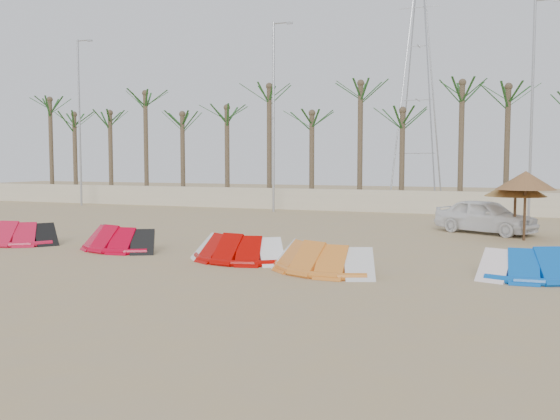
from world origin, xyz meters
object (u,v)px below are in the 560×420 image
at_px(kite_blue, 543,262).
at_px(car, 485,216).
at_px(kite_orange, 323,256).
at_px(kite_red_mid, 122,237).
at_px(kite_red_left, 19,232).
at_px(parasol_mid, 526,180).
at_px(kite_red_right, 240,247).
at_px(parasol_left, 516,188).

relative_size(kite_blue, car, 0.88).
bearing_deg(car, kite_orange, -170.36).
distance_m(kite_red_mid, car, 14.63).
bearing_deg(kite_blue, kite_red_left, 179.37).
bearing_deg(kite_orange, parasol_mid, 60.87).
height_order(kite_red_mid, parasol_mid, parasol_mid).
bearing_deg(kite_red_left, kite_blue, -0.63).
height_order(kite_red_mid, car, car).
distance_m(kite_red_mid, kite_blue, 13.16).
distance_m(kite_red_left, parasol_mid, 18.77).
distance_m(kite_red_left, kite_red_mid, 4.35).
distance_m(kite_orange, kite_blue, 5.66).
height_order(kite_red_right, car, car).
xyz_separation_m(kite_orange, parasol_left, (4.67, 9.96, 1.54)).
xyz_separation_m(kite_red_left, kite_red_right, (9.11, -0.53, -0.00)).
relative_size(kite_red_left, kite_red_mid, 0.98).
bearing_deg(parasol_left, kite_red_mid, -145.31).
distance_m(kite_red_mid, kite_orange, 7.75).
xyz_separation_m(kite_blue, parasol_left, (-0.87, 8.86, 1.54)).
bearing_deg(parasol_left, kite_red_left, -152.47).
height_order(kite_red_mid, kite_orange, same).
xyz_separation_m(kite_red_right, parasol_left, (7.52, 9.20, 1.54)).
bearing_deg(parasol_left, parasol_mid, -68.55).
xyz_separation_m(kite_orange, car, (3.52, 10.94, 0.30)).
bearing_deg(kite_blue, parasol_mid, 93.68).
height_order(kite_red_right, kite_orange, same).
relative_size(kite_red_left, parasol_mid, 1.33).
relative_size(kite_red_right, car, 0.78).
distance_m(kite_red_right, parasol_left, 11.98).
bearing_deg(kite_red_left, kite_red_mid, 2.16).
bearing_deg(kite_red_right, parasol_left, 50.74).
relative_size(kite_red_mid, kite_red_right, 1.09).
bearing_deg(kite_red_mid, car, 40.41).
bearing_deg(kite_orange, car, 72.14).
xyz_separation_m(kite_red_left, parasol_left, (16.63, 8.67, 1.54)).
bearing_deg(parasol_mid, kite_blue, -86.32).
bearing_deg(kite_red_mid, kite_blue, -1.55).
relative_size(kite_red_mid, parasol_left, 1.51).
xyz_separation_m(kite_red_right, car, (6.37, 10.18, 0.30)).
xyz_separation_m(kite_blue, parasol_mid, (-0.51, 7.94, 1.84)).
height_order(kite_orange, kite_blue, same).
bearing_deg(kite_red_mid, parasol_left, 34.69).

